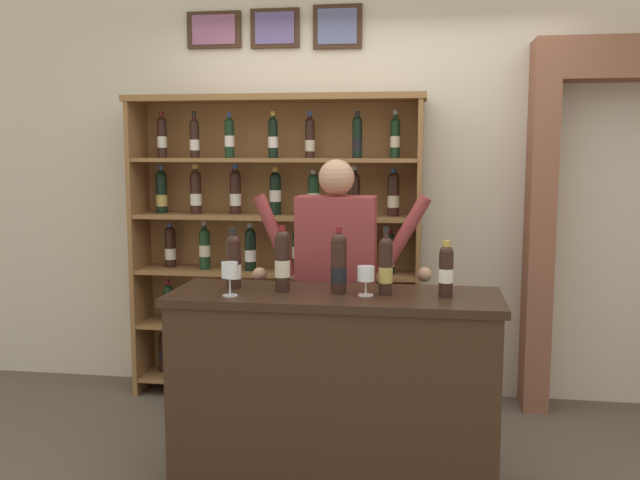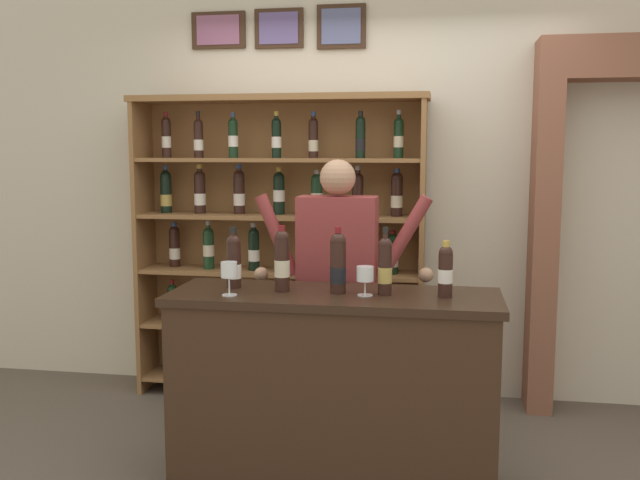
# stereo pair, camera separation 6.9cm
# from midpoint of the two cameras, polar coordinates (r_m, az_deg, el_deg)

# --- Properties ---
(back_wall) EXTENTS (12.00, 0.19, 3.12)m
(back_wall) POSITION_cam_midpoint_polar(r_m,az_deg,el_deg) (4.77, 5.08, 6.27)
(back_wall) COLOR beige
(back_wall) RESTS_ON ground
(wine_shelf) EXTENTS (1.94, 0.35, 1.99)m
(wine_shelf) POSITION_cam_midpoint_polar(r_m,az_deg,el_deg) (4.65, -2.86, -0.17)
(wine_shelf) COLOR olive
(wine_shelf) RESTS_ON ground
(tasting_counter) EXTENTS (1.59, 0.55, 0.96)m
(tasting_counter) POSITION_cam_midpoint_polar(r_m,az_deg,el_deg) (3.50, 1.70, -12.09)
(tasting_counter) COLOR #382316
(tasting_counter) RESTS_ON ground
(shopkeeper) EXTENTS (1.00, 0.22, 1.60)m
(shopkeeper) POSITION_cam_midpoint_polar(r_m,az_deg,el_deg) (3.86, 1.95, -2.50)
(shopkeeper) COLOR #2D3347
(shopkeeper) RESTS_ON ground
(tasting_bottle_bianco) EXTENTS (0.07, 0.07, 0.30)m
(tasting_bottle_bianco) POSITION_cam_midpoint_polar(r_m,az_deg,el_deg) (3.50, -6.47, -1.68)
(tasting_bottle_bianco) COLOR black
(tasting_bottle_bianco) RESTS_ON tasting_counter
(tasting_bottle_prosecco) EXTENTS (0.07, 0.07, 0.32)m
(tasting_bottle_prosecco) POSITION_cam_midpoint_polar(r_m,az_deg,el_deg) (3.39, -2.52, -1.65)
(tasting_bottle_prosecco) COLOR black
(tasting_bottle_prosecco) RESTS_ON tasting_counter
(tasting_bottle_rosso) EXTENTS (0.08, 0.08, 0.32)m
(tasting_bottle_rosso) POSITION_cam_midpoint_polar(r_m,az_deg,el_deg) (3.34, 2.07, -1.91)
(tasting_bottle_rosso) COLOR black
(tasting_bottle_rosso) RESTS_ON tasting_counter
(tasting_bottle_riserva) EXTENTS (0.07, 0.07, 0.32)m
(tasting_bottle_riserva) POSITION_cam_midpoint_polar(r_m,az_deg,el_deg) (3.32, 5.89, -2.11)
(tasting_bottle_riserva) COLOR black
(tasting_bottle_riserva) RESTS_ON tasting_counter
(tasting_bottle_grappa) EXTENTS (0.07, 0.07, 0.27)m
(tasting_bottle_grappa) POSITION_cam_midpoint_polar(r_m,az_deg,el_deg) (3.31, 10.75, -2.43)
(tasting_bottle_grappa) COLOR black
(tasting_bottle_grappa) RESTS_ON tasting_counter
(wine_glass_left) EXTENTS (0.08, 0.08, 0.14)m
(wine_glass_left) POSITION_cam_midpoint_polar(r_m,az_deg,el_deg) (3.30, 4.28, -2.91)
(wine_glass_left) COLOR silver
(wine_glass_left) RESTS_ON tasting_counter
(wine_glass_spare) EXTENTS (0.08, 0.08, 0.16)m
(wine_glass_spare) POSITION_cam_midpoint_polar(r_m,az_deg,el_deg) (3.31, -6.82, -2.53)
(wine_glass_spare) COLOR silver
(wine_glass_spare) RESTS_ON tasting_counter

